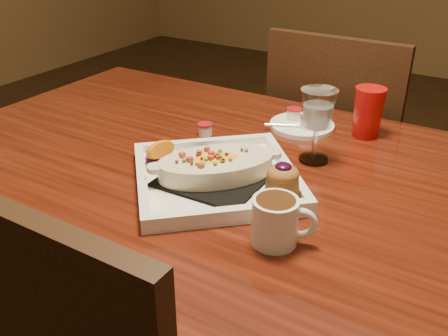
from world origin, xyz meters
The scene contains 8 objects.
table centered at (0.00, 0.00, 0.65)m, with size 1.50×0.90×0.75m.
chair_far centered at (0.00, 0.63, 0.51)m, with size 0.42×0.42×0.93m.
plate centered at (-0.01, -0.06, 0.78)m, with size 0.44×0.44×0.08m.
coffee_mug centered at (0.16, -0.18, 0.79)m, with size 0.10×0.08×0.08m.
goblet centered at (0.10, 0.13, 0.86)m, with size 0.08×0.08×0.16m.
saucer centered at (0.01, 0.28, 0.76)m, with size 0.16×0.16×0.11m.
creamer_loose centered at (-0.17, 0.12, 0.76)m, with size 0.04×0.04×0.03m.
red_tumbler centered at (0.16, 0.32, 0.81)m, with size 0.07×0.07×0.12m, color #BB0D0D.
Camera 1 is at (0.44, -0.80, 1.24)m, focal length 40.00 mm.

